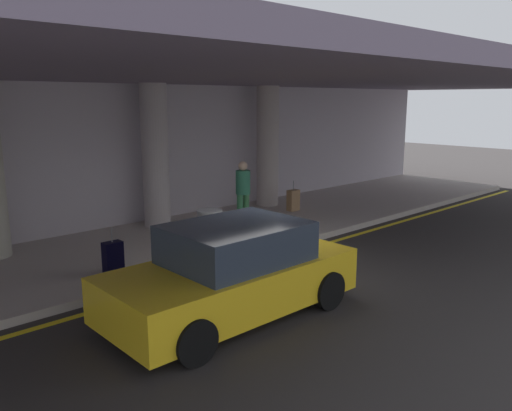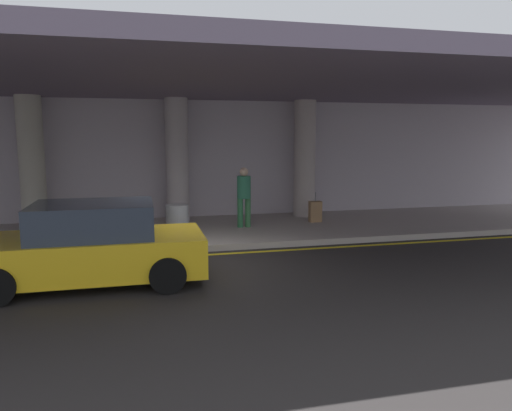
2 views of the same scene
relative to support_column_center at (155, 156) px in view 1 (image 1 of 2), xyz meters
name	(u,v)px [view 1 (image 1 of 2)]	position (x,y,z in m)	size (l,w,h in m)	color
ground_plane	(280,272)	(0.00, -4.50, -1.97)	(60.00, 60.00, 0.00)	#2B2827
sidewalk	(189,238)	(0.00, -1.40, -1.90)	(26.00, 4.20, 0.15)	#B0A69E
lane_stripe_yellow	(256,264)	(0.00, -3.79, -1.97)	(26.00, 0.14, 0.01)	yellow
support_column_center	(155,156)	(0.00, 0.00, 0.00)	(0.68, 0.68, 3.65)	#A99FA0
support_column_right_mid	(268,147)	(4.00, 0.00, 0.00)	(0.68, 0.68, 3.65)	#AEA19D
ceiling_overhang	(198,74)	(0.00, -1.90, 1.97)	(28.00, 13.20, 0.30)	slate
terminal_back_wall	(139,156)	(0.00, 0.85, -0.07)	(26.00, 0.30, 3.80)	#B5ABB5
car_yellow_taxi	(233,273)	(-2.02, -5.45, -1.26)	(4.10, 1.92, 1.50)	yellow
traveler_with_luggage	(243,189)	(1.71, -1.45, -0.86)	(0.38, 0.38, 1.68)	#2D6C41
suitcase_upright_primary	(113,258)	(-2.67, -2.70, -1.51)	(0.36, 0.22, 0.90)	black
suitcase_upright_secondary	(293,200)	(3.95, -1.15, -1.51)	(0.36, 0.22, 0.90)	#936D47
trash_bin_steel	(210,229)	(-0.23, -2.53, -1.40)	(0.56, 0.56, 0.85)	gray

